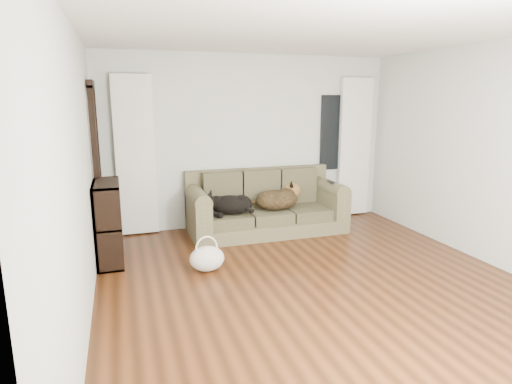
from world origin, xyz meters
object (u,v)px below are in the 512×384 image
object	(u,v)px
dog_shepherd	(279,199)
tote_bag	(207,258)
sofa	(267,202)
dog_black_lab	(228,205)
bookshelf	(109,222)

from	to	relation	value
dog_shepherd	tote_bag	world-z (taller)	dog_shepherd
sofa	tote_bag	size ratio (longest dim) A/B	5.62
sofa	dog_black_lab	size ratio (longest dim) A/B	3.63
sofa	dog_shepherd	xyz separation A→B (m)	(0.18, -0.01, 0.04)
bookshelf	sofa	bearing A→B (deg)	14.19
tote_bag	bookshelf	world-z (taller)	bookshelf
sofa	tote_bag	bearing A→B (deg)	-133.64
dog_shepherd	bookshelf	size ratio (longest dim) A/B	0.71
tote_bag	bookshelf	xyz separation A→B (m)	(-1.06, 0.66, 0.34)
sofa	bookshelf	world-z (taller)	bookshelf
tote_bag	dog_black_lab	bearing A→B (deg)	64.51
sofa	dog_black_lab	bearing A→B (deg)	-172.57
dog_black_lab	tote_bag	bearing A→B (deg)	-89.25
dog_black_lab	bookshelf	bearing A→B (deg)	-137.57
dog_black_lab	bookshelf	xyz separation A→B (m)	(-1.59, -0.46, 0.02)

